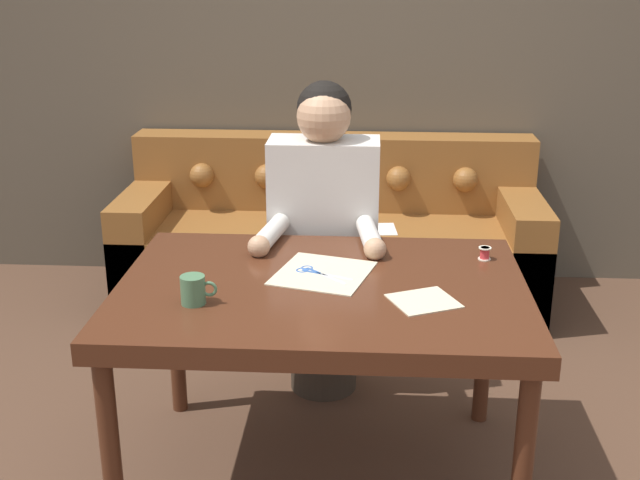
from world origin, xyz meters
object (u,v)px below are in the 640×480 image
(couch, at_px, (331,244))
(mug, at_px, (194,290))
(dining_table, at_px, (322,304))
(scissors, at_px, (315,272))
(person, at_px, (324,240))
(thread_spool, at_px, (485,253))

(couch, xyz_separation_m, mug, (-0.33, -1.77, 0.48))
(dining_table, xyz_separation_m, mug, (-0.38, -0.18, 0.12))
(scissors, bearing_deg, dining_table, -71.58)
(scissors, xyz_separation_m, mug, (-0.35, -0.27, 0.04))
(scissors, bearing_deg, person, 90.15)
(mug, bearing_deg, scissors, 37.93)
(dining_table, bearing_deg, thread_spool, 24.84)
(dining_table, relative_size, scissors, 6.73)
(couch, bearing_deg, dining_table, -88.27)
(dining_table, relative_size, couch, 0.62)
(couch, xyz_separation_m, thread_spool, (0.60, -1.33, 0.45))
(person, distance_m, scissors, 0.54)
(dining_table, bearing_deg, scissors, 108.42)
(dining_table, relative_size, person, 1.02)
(couch, height_order, person, person)
(couch, bearing_deg, mug, -100.62)
(couch, xyz_separation_m, person, (0.02, -0.96, 0.36))
(couch, height_order, thread_spool, couch)
(dining_table, relative_size, mug, 11.75)
(dining_table, distance_m, thread_spool, 0.62)
(scissors, height_order, mug, mug)
(person, height_order, scissors, person)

